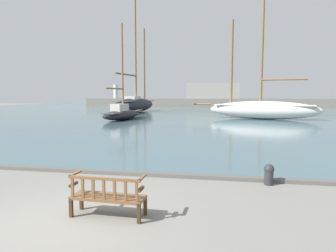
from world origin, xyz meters
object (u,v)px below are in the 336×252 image
(sailboat_nearest_starboard, at_px, (122,113))
(sailboat_far_port, at_px, (263,108))
(mooring_bollard, at_px, (269,173))
(park_bench, at_px, (108,196))
(sailboat_mid_starboard, at_px, (135,103))

(sailboat_nearest_starboard, relative_size, sailboat_far_port, 0.65)
(sailboat_far_port, bearing_deg, mooring_bollard, -96.72)
(park_bench, distance_m, sailboat_nearest_starboard, 25.07)
(park_bench, distance_m, sailboat_far_port, 28.09)
(sailboat_nearest_starboard, relative_size, mooring_bollard, 15.96)
(sailboat_nearest_starboard, distance_m, sailboat_mid_starboard, 13.58)
(park_bench, distance_m, mooring_bollard, 4.85)
(park_bench, xyz_separation_m, sailboat_far_port, (6.63, 27.28, 0.77))
(park_bench, height_order, mooring_bollard, park_bench)
(park_bench, bearing_deg, sailboat_far_port, 76.33)
(sailboat_far_port, distance_m, mooring_bollard, 24.42)
(sailboat_nearest_starboard, xyz_separation_m, mooring_bollard, (11.64, -20.76, -0.44))
(park_bench, relative_size, sailboat_mid_starboard, 0.10)
(sailboat_mid_starboard, height_order, mooring_bollard, sailboat_mid_starboard)
(sailboat_nearest_starboard, bearing_deg, park_bench, -71.72)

